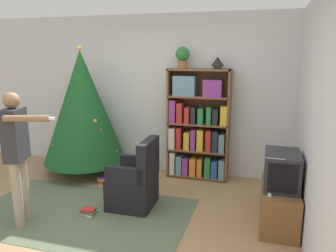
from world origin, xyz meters
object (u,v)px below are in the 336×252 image
object	(u,v)px
television	(282,170)
potted_plant	(183,56)
christmas_tree	(83,107)
standing_person	(17,149)
bookshelf	(198,128)
table_lamp	(218,62)
armchair	(135,183)

from	to	relation	value
television	potted_plant	xyz separation A→B (m)	(-1.49, 1.25, 1.26)
television	christmas_tree	size ratio (longest dim) A/B	0.26
christmas_tree	standing_person	xyz separation A→B (m)	(0.17, -1.73, -0.20)
bookshelf	television	xyz separation A→B (m)	(1.23, -1.24, -0.14)
potted_plant	table_lamp	size ratio (longest dim) A/B	1.65
standing_person	television	bearing A→B (deg)	89.96
christmas_tree	bookshelf	bearing A→B (deg)	10.19
bookshelf	table_lamp	world-z (taller)	table_lamp
christmas_tree	armchair	bearing A→B (deg)	-36.31
armchair	table_lamp	bearing A→B (deg)	145.54
christmas_tree	potted_plant	distance (m)	1.81
potted_plant	armchair	bearing A→B (deg)	-103.30
potted_plant	table_lamp	bearing A→B (deg)	-0.00
armchair	table_lamp	distance (m)	2.17
bookshelf	potted_plant	bearing A→B (deg)	177.74
potted_plant	television	bearing A→B (deg)	-40.06
television	table_lamp	distance (m)	1.96
bookshelf	television	size ratio (longest dim) A/B	3.21
television	standing_person	xyz separation A→B (m)	(-2.90, -0.82, 0.24)
television	standing_person	distance (m)	3.02
christmas_tree	armchair	size ratio (longest dim) A/B	2.28
television	christmas_tree	distance (m)	3.23
armchair	potted_plant	xyz separation A→B (m)	(0.30, 1.28, 1.62)
bookshelf	christmas_tree	size ratio (longest dim) A/B	0.83
television	bookshelf	bearing A→B (deg)	134.64
television	armchair	world-z (taller)	armchair
television	potted_plant	distance (m)	2.32
bookshelf	table_lamp	xyz separation A→B (m)	(0.28, 0.01, 1.03)
armchair	christmas_tree	bearing A→B (deg)	-127.34
bookshelf	standing_person	bearing A→B (deg)	-129.08
bookshelf	christmas_tree	xyz separation A→B (m)	(-1.84, -0.33, 0.30)
standing_person	table_lamp	bearing A→B (deg)	120.89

